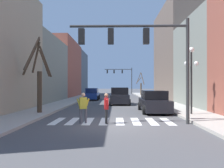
{
  "coord_description": "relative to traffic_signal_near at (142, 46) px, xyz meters",
  "views": [
    {
      "loc": [
        0.23,
        -11.41,
        2.05
      ],
      "look_at": [
        -0.36,
        20.19,
        2.24
      ],
      "focal_mm": 35.0,
      "sensor_mm": 36.0,
      "label": 1
    }
  ],
  "objects": [
    {
      "name": "ground_plane",
      "position": [
        -1.62,
        -0.26,
        -4.17
      ],
      "size": [
        240.0,
        240.0,
        0.0
      ],
      "primitive_type": "plane",
      "color": "#4C4C4F"
    },
    {
      "name": "pedestrian_waiting_at_curb",
      "position": [
        -1.91,
        0.0,
        -3.21
      ],
      "size": [
        0.25,
        0.7,
        1.63
      ],
      "rotation": [
        0.0,
        0.0,
        4.83
      ],
      "color": "black",
      "rests_on": "ground_plane"
    },
    {
      "name": "street_tree_right_near",
      "position": [
        3.61,
        32.37,
        -2.17
      ],
      "size": [
        1.63,
        1.76,
        4.57
      ],
      "color": "brown",
      "rests_on": "sidewalk_right"
    },
    {
      "name": "car_parked_right_far",
      "position": [
        -4.79,
        19.13,
        -3.4
      ],
      "size": [
        2.0,
        4.25,
        1.66
      ],
      "rotation": [
        0.0,
        0.0,
        1.57
      ],
      "color": "navy",
      "rests_on": "ground_plane"
    },
    {
      "name": "sidewalk_left",
      "position": [
        -7.23,
        -0.26,
        -4.09
      ],
      "size": [
        2.64,
        90.0,
        0.15
      ],
      "color": "#ADA89E",
      "rests_on": "ground_plane"
    },
    {
      "name": "car_parked_right_near",
      "position": [
        1.51,
        5.16,
        -3.39
      ],
      "size": [
        2.08,
        4.83,
        1.66
      ],
      "rotation": [
        0.0,
        0.0,
        1.57
      ],
      "color": "black",
      "rests_on": "ground_plane"
    },
    {
      "name": "car_at_intersection",
      "position": [
        -1.01,
        11.96,
        -3.33
      ],
      "size": [
        2.2,
        4.2,
        1.82
      ],
      "rotation": [
        0.0,
        0.0,
        1.57
      ],
      "color": "black",
      "rests_on": "ground_plane"
    },
    {
      "name": "building_row_right",
      "position": [
        8.32,
        11.72,
        1.48
      ],
      "size": [
        6.0,
        33.36,
        13.39
      ],
      "color": "#934C3D",
      "rests_on": "ground_plane"
    },
    {
      "name": "building_row_left",
      "position": [
        -11.56,
        18.48,
        0.56
      ],
      "size": [
        6.0,
        49.45,
        9.93
      ],
      "color": "tan",
      "rests_on": "ground_plane"
    },
    {
      "name": "pedestrian_on_left_sidewalk",
      "position": [
        -3.17,
        0.09,
        -3.19
      ],
      "size": [
        0.7,
        0.34,
        1.65
      ],
      "rotation": [
        0.0,
        0.0,
        3.49
      ],
      "color": "#4C4C51",
      "rests_on": "ground_plane"
    },
    {
      "name": "street_tree_left_mid",
      "position": [
        -6.88,
        3.57,
        -1.51
      ],
      "size": [
        2.25,
        2.98,
        5.32
      ],
      "color": "#473828",
      "rests_on": "sidewalk_left"
    },
    {
      "name": "sidewalk_right",
      "position": [
        4.0,
        -0.26,
        -4.09
      ],
      "size": [
        2.64,
        90.0,
        0.15
      ],
      "color": "#ADA89E",
      "rests_on": "ground_plane"
    },
    {
      "name": "traffic_signal_far",
      "position": [
        -0.03,
        41.59,
        0.55
      ],
      "size": [
        6.72,
        0.28,
        6.36
      ],
      "color": "#2D2D2D",
      "rests_on": "ground_plane"
    },
    {
      "name": "crosswalk_stripes",
      "position": [
        -1.62,
        0.79,
        -4.17
      ],
      "size": [
        6.75,
        2.6,
        0.01
      ],
      "color": "white",
      "rests_on": "ground_plane"
    },
    {
      "name": "street_lamp_right_corner",
      "position": [
        3.62,
        2.92,
        -0.87
      ],
      "size": [
        0.95,
        0.36,
        4.45
      ],
      "color": "black",
      "rests_on": "sidewalk_right"
    },
    {
      "name": "traffic_signal_near",
      "position": [
        0.0,
        0.0,
        0.0
      ],
      "size": [
        6.39,
        0.28,
        5.63
      ],
      "color": "#2D2D2D",
      "rests_on": "ground_plane"
    }
  ]
}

